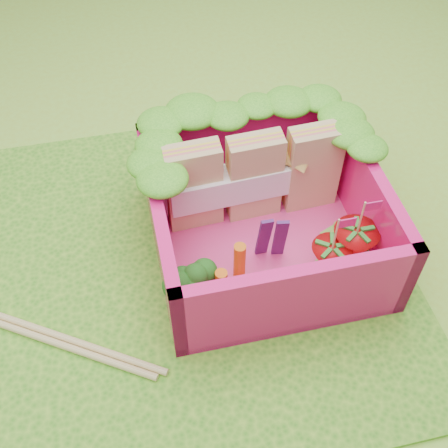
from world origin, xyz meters
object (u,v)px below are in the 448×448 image
object	(u,v)px
sandwich_stack	(255,177)
strawberry_left	(330,260)
broccoli	(193,280)
chopsticks	(2,320)
strawberry_right	(353,245)
bento_box	(265,214)

from	to	relation	value
sandwich_stack	strawberry_left	bearing A→B (deg)	-63.24
sandwich_stack	broccoli	distance (m)	0.79
broccoli	chopsticks	world-z (taller)	broccoli
strawberry_left	strawberry_right	size ratio (longest dim) A/B	0.94
bento_box	strawberry_left	distance (m)	0.46
strawberry_left	chopsticks	world-z (taller)	strawberry_left
bento_box	strawberry_left	size ratio (longest dim) A/B	2.76
bento_box	broccoli	world-z (taller)	bento_box
strawberry_left	chopsticks	size ratio (longest dim) A/B	0.27
sandwich_stack	strawberry_left	size ratio (longest dim) A/B	2.28
strawberry_right	bento_box	bearing A→B (deg)	149.67
sandwich_stack	strawberry_right	xyz separation A→B (m)	(0.46, -0.52, -0.15)
chopsticks	broccoli	bearing A→B (deg)	-6.52
broccoli	bento_box	bearing A→B (deg)	35.05
bento_box	chopsticks	distance (m)	1.60
bento_box	sandwich_stack	bearing A→B (deg)	88.67
strawberry_left	broccoli	bearing A→B (deg)	-178.76
broccoli	strawberry_left	bearing A→B (deg)	1.24
broccoli	strawberry_left	xyz separation A→B (m)	(0.79, 0.02, -0.07)
bento_box	strawberry_right	bearing A→B (deg)	-30.33
bento_box	sandwich_stack	size ratio (longest dim) A/B	1.21
bento_box	broccoli	size ratio (longest dim) A/B	3.75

